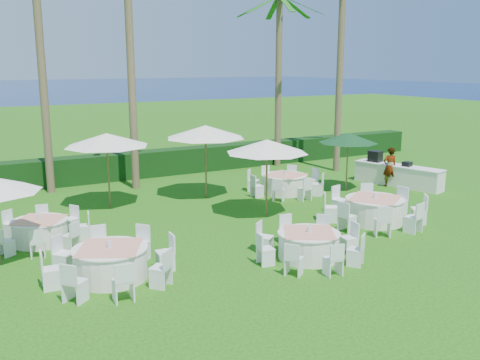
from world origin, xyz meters
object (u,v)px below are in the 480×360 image
object	(u,v)px
umbrella_c	(107,140)
banquet_table_d	(40,231)
banquet_table_a	(110,262)
staff_person	(390,167)
umbrella_d	(205,132)
banquet_table_c	(374,210)
umbrella_green	(348,138)
banquet_table_b	(309,244)
umbrella_b	(267,146)
buffet_table	(397,175)
banquet_table_f	(285,183)

from	to	relation	value
umbrella_c	banquet_table_d	bearing A→B (deg)	-134.33
banquet_table_a	staff_person	xyz separation A→B (m)	(13.44, 4.16, 0.43)
umbrella_d	banquet_table_d	bearing A→B (deg)	-158.54
umbrella_c	banquet_table_c	bearing A→B (deg)	-41.19
banquet_table_a	umbrella_green	xyz separation A→B (m)	(11.37, 4.53, 1.79)
banquet_table_a	banquet_table_d	size ratio (longest dim) A/B	1.14
banquet_table_b	banquet_table_c	world-z (taller)	banquet_table_c
umbrella_b	buffet_table	size ratio (longest dim) A/B	0.71
buffet_table	banquet_table_a	bearing A→B (deg)	-163.49
umbrella_d	umbrella_green	world-z (taller)	umbrella_d
banquet_table_b	banquet_table_c	bearing A→B (deg)	22.86
banquet_table_c	umbrella_c	xyz separation A→B (m)	(-7.20, 6.30, 2.08)
banquet_table_a	banquet_table_c	bearing A→B (deg)	2.61
banquet_table_d	staff_person	world-z (taller)	staff_person
umbrella_c	umbrella_green	bearing A→B (deg)	-12.97
staff_person	umbrella_c	bearing A→B (deg)	2.54
banquet_table_b	umbrella_d	world-z (taller)	umbrella_d
banquet_table_c	banquet_table_d	xyz separation A→B (m)	(-10.15, 3.28, -0.07)
banquet_table_a	umbrella_d	distance (m)	8.81
banquet_table_b	umbrella_c	size ratio (longest dim) A/B	0.97
banquet_table_a	umbrella_green	bearing A→B (deg)	21.74
banquet_table_c	umbrella_b	distance (m)	4.20
staff_person	banquet_table_a	bearing A→B (deg)	32.21
buffet_table	umbrella_b	bearing A→B (deg)	-170.81
banquet_table_c	umbrella_b	bearing A→B (deg)	137.64
banquet_table_c	umbrella_green	distance (m)	5.03
banquet_table_d	staff_person	bearing A→B (deg)	1.83
banquet_table_a	buffet_table	world-z (taller)	buffet_table
banquet_table_c	buffet_table	distance (m)	6.04
umbrella_green	banquet_table_d	bearing A→B (deg)	-176.15
banquet_table_b	staff_person	xyz separation A→B (m)	(8.30, 5.41, 0.46)
banquet_table_d	banquet_table_f	size ratio (longest dim) A/B	0.92
banquet_table_c	buffet_table	bearing A→B (deg)	37.71
umbrella_c	staff_person	world-z (taller)	umbrella_c
banquet_table_f	umbrella_b	distance (m)	4.00
umbrella_b	banquet_table_d	bearing A→B (deg)	173.86
banquet_table_b	banquet_table_d	distance (m)	7.93
banquet_table_b	banquet_table_d	size ratio (longest dim) A/B	1.05
banquet_table_a	umbrella_b	distance (m)	7.28
banquet_table_c	banquet_table_a	bearing A→B (deg)	-177.39
banquet_table_b	umbrella_d	xyz separation A→B (m)	(0.55, 7.60, 2.23)
umbrella_d	umbrella_green	distance (m)	5.97
umbrella_c	umbrella_d	distance (m)	3.83
buffet_table	umbrella_c	bearing A→B (deg)	167.73
banquet_table_f	umbrella_d	xyz separation A→B (m)	(-3.10, 1.03, 2.21)
banquet_table_b	umbrella_c	world-z (taller)	umbrella_c
umbrella_b	umbrella_c	size ratio (longest dim) A/B	0.93
umbrella_b	buffet_table	bearing A→B (deg)	9.19
banquet_table_a	buffet_table	size ratio (longest dim) A/B	0.81
banquet_table_f	banquet_table_d	bearing A→B (deg)	-170.63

